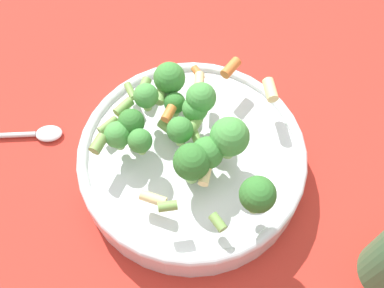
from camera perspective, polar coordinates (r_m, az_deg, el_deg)
name	(u,v)px	position (r m, az deg, el deg)	size (l,w,h in m)	color
ground_plane	(192,169)	(0.59, 0.00, -3.16)	(3.00, 3.00, 0.00)	#B72D23
bowl	(192,159)	(0.56, 0.00, -1.89)	(0.28, 0.28, 0.05)	silver
pasta_salad	(189,130)	(0.51, -0.37, 1.74)	(0.23, 0.24, 0.07)	#8CB766
spoon	(27,134)	(0.65, -20.22, 1.15)	(0.14, 0.09, 0.01)	silver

